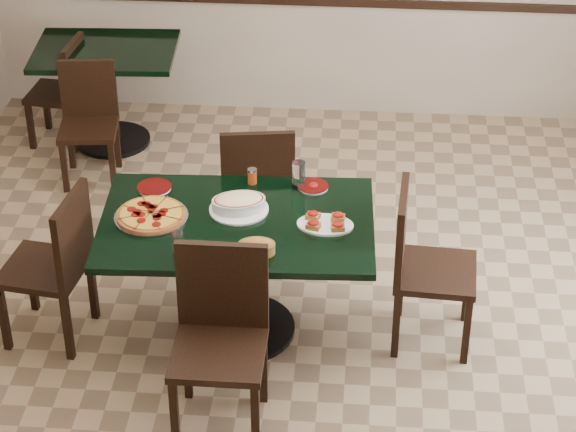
# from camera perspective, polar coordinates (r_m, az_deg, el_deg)

# --- Properties ---
(floor) EXTENTS (5.50, 5.50, 0.00)m
(floor) POSITION_cam_1_polar(r_m,az_deg,el_deg) (6.50, 0.58, -5.76)
(floor) COLOR #8C7151
(floor) RESTS_ON ground
(room_shell) EXTENTS (5.50, 5.50, 5.50)m
(room_shell) POSITION_cam_1_polar(r_m,az_deg,el_deg) (7.41, 9.64, 9.46)
(room_shell) COLOR silver
(room_shell) RESTS_ON floor
(main_table) EXTENTS (1.52, 1.02, 0.75)m
(main_table) POSITION_cam_1_polar(r_m,az_deg,el_deg) (6.16, -2.58, -1.66)
(main_table) COLOR black
(main_table) RESTS_ON floor
(back_table) EXTENTS (1.04, 0.78, 0.75)m
(back_table) POSITION_cam_1_polar(r_m,az_deg,el_deg) (8.22, -9.15, 6.95)
(back_table) COLOR black
(back_table) RESTS_ON floor
(chair_far) EXTENTS (0.50, 0.50, 0.94)m
(chair_far) POSITION_cam_1_polar(r_m,az_deg,el_deg) (6.81, -1.56, 1.64)
(chair_far) COLOR black
(chair_far) RESTS_ON floor
(chair_near) EXTENTS (0.46, 0.46, 0.99)m
(chair_near) POSITION_cam_1_polar(r_m,az_deg,el_deg) (5.62, -3.45, -5.71)
(chair_near) COLOR black
(chair_near) RESTS_ON floor
(chair_right) EXTENTS (0.47, 0.47, 0.95)m
(chair_right) POSITION_cam_1_polar(r_m,az_deg,el_deg) (6.17, 6.73, -2.19)
(chair_right) COLOR black
(chair_right) RESTS_ON floor
(chair_left) EXTENTS (0.49, 0.49, 0.93)m
(chair_left) POSITION_cam_1_polar(r_m,az_deg,el_deg) (6.27, -11.64, -2.17)
(chair_left) COLOR black
(chair_left) RESTS_ON floor
(back_chair_near) EXTENTS (0.43, 0.43, 0.83)m
(back_chair_near) POSITION_cam_1_polar(r_m,az_deg,el_deg) (7.85, -10.09, 5.06)
(back_chair_near) COLOR black
(back_chair_near) RESTS_ON floor
(back_chair_left) EXTENTS (0.41, 0.41, 0.81)m
(back_chair_left) POSITION_cam_1_polar(r_m,az_deg,el_deg) (8.32, -11.29, 6.46)
(back_chair_left) COLOR black
(back_chair_left) RESTS_ON floor
(pepperoni_pizza) EXTENTS (0.40, 0.40, 0.04)m
(pepperoni_pizza) POSITION_cam_1_polar(r_m,az_deg,el_deg) (6.11, -6.97, 0.06)
(pepperoni_pizza) COLOR #ADADB4
(pepperoni_pizza) RESTS_ON main_table
(lasagna_casserole) EXTENTS (0.33, 0.33, 0.09)m
(lasagna_casserole) POSITION_cam_1_polar(r_m,az_deg,el_deg) (6.12, -2.52, 0.66)
(lasagna_casserole) COLOR silver
(lasagna_casserole) RESTS_ON main_table
(bread_basket) EXTENTS (0.21, 0.15, 0.09)m
(bread_basket) POSITION_cam_1_polar(r_m,az_deg,el_deg) (5.78, -1.61, -1.57)
(bread_basket) COLOR brown
(bread_basket) RESTS_ON main_table
(bruschetta_platter) EXTENTS (0.32, 0.23, 0.05)m
(bruschetta_platter) POSITION_cam_1_polar(r_m,az_deg,el_deg) (6.00, 1.91, -0.32)
(bruschetta_platter) COLOR silver
(bruschetta_platter) RESTS_ON main_table
(side_plate_near) EXTENTS (0.19, 0.19, 0.02)m
(side_plate_near) POSITION_cam_1_polar(r_m,az_deg,el_deg) (5.78, -4.67, -2.04)
(side_plate_near) COLOR silver
(side_plate_near) RESTS_ON main_table
(side_plate_far_r) EXTENTS (0.17, 0.17, 0.03)m
(side_plate_far_r) POSITION_cam_1_polar(r_m,az_deg,el_deg) (6.34, 1.29, 1.52)
(side_plate_far_r) COLOR silver
(side_plate_far_r) RESTS_ON main_table
(side_plate_far_l) EXTENTS (0.19, 0.19, 0.02)m
(side_plate_far_l) POSITION_cam_1_polar(r_m,az_deg,el_deg) (6.37, -6.81, 1.45)
(side_plate_far_l) COLOR silver
(side_plate_far_l) RESTS_ON main_table
(napkin_setting) EXTENTS (0.16, 0.16, 0.01)m
(napkin_setting) POSITION_cam_1_polar(r_m,az_deg,el_deg) (5.76, -3.93, -2.22)
(napkin_setting) COLOR white
(napkin_setting) RESTS_ON main_table
(water_glass_a) EXTENTS (0.08, 0.08, 0.16)m
(water_glass_a) POSITION_cam_1_polar(r_m,az_deg,el_deg) (6.30, 0.54, 2.10)
(water_glass_a) COLOR white
(water_glass_a) RESTS_ON main_table
(water_glass_b) EXTENTS (0.06, 0.06, 0.13)m
(water_glass_b) POSITION_cam_1_polar(r_m,az_deg,el_deg) (5.77, -5.62, -1.43)
(water_glass_b) COLOR white
(water_glass_b) RESTS_ON main_table
(pepper_shaker) EXTENTS (0.05, 0.05, 0.09)m
(pepper_shaker) POSITION_cam_1_polar(r_m,az_deg,el_deg) (6.36, -1.83, 2.05)
(pepper_shaker) COLOR #C24414
(pepper_shaker) RESTS_ON main_table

